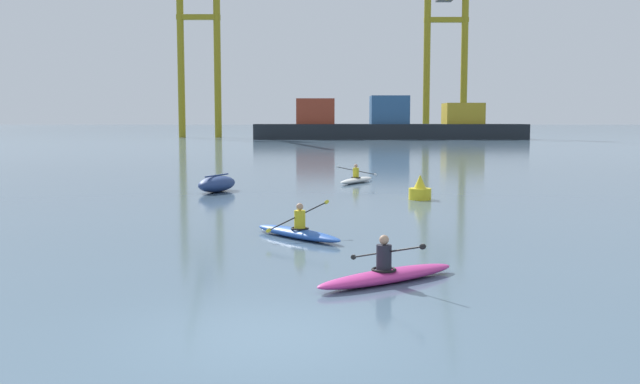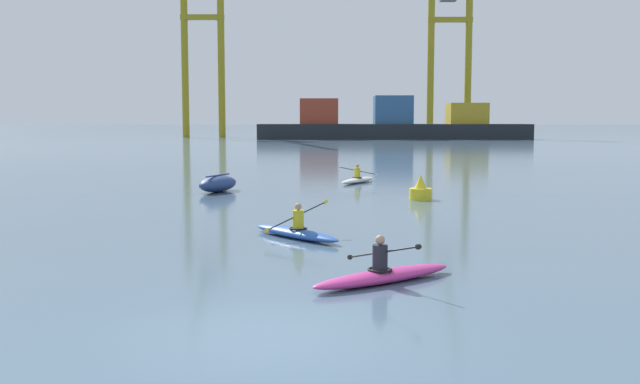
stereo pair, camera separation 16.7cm
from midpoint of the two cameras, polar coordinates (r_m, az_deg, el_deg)
name	(u,v)px [view 1 (the left image)]	position (r m, az deg, el deg)	size (l,w,h in m)	color
ground_plane	(270,336)	(10.82, -4.48, -11.37)	(800.00, 800.00, 0.00)	slate
container_barge	(388,125)	(116.64, 5.36, 5.33)	(43.18, 8.35, 6.91)	#1E2328
gantry_crane_west	(198,40)	(127.63, -9.71, 11.86)	(7.54, 19.96, 32.92)	olive
gantry_crane_west_mid	(447,38)	(130.42, 10.00, 11.95)	(7.84, 18.99, 37.98)	olive
capsized_dinghy	(217,184)	(31.88, -8.34, 0.64)	(1.98, 2.82, 0.76)	navy
channel_buoy	(420,191)	(28.81, 7.78, 0.12)	(0.90, 0.90, 1.00)	yellow
kayak_blue	(298,232)	(19.35, -2.03, -3.17)	(2.70, 2.95, 0.98)	#2856B2
kayak_magenta	(387,274)	(14.19, 5.03, -6.51)	(3.10, 2.49, 0.95)	#C13384
kayak_white	(357,179)	(36.12, 2.80, 1.01)	(2.14, 3.28, 0.95)	silver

